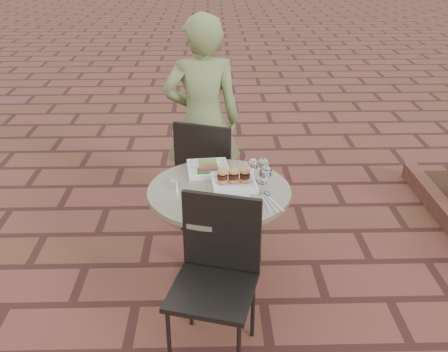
{
  "coord_description": "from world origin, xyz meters",
  "views": [
    {
      "loc": [
        -0.32,
        -2.55,
        2.2
      ],
      "look_at": [
        -0.25,
        0.21,
        0.82
      ],
      "focal_mm": 40.0,
      "sensor_mm": 36.0,
      "label": 1
    }
  ],
  "objects_px": {
    "cafe_table": "(219,222)",
    "plate_salmon": "(208,168)",
    "diner": "(203,122)",
    "chair_near": "(217,265)",
    "chair_far": "(208,167)",
    "plate_sliders": "(234,179)",
    "plate_tuna": "(230,207)"
  },
  "relations": [
    {
      "from": "chair_near",
      "to": "plate_sliders",
      "type": "xyz_separation_m",
      "value": [
        0.12,
        0.61,
        0.22
      ]
    },
    {
      "from": "plate_sliders",
      "to": "chair_far",
      "type": "bearing_deg",
      "value": 104.96
    },
    {
      "from": "plate_tuna",
      "to": "cafe_table",
      "type": "bearing_deg",
      "value": 103.04
    },
    {
      "from": "diner",
      "to": "plate_tuna",
      "type": "height_order",
      "value": "diner"
    },
    {
      "from": "cafe_table",
      "to": "plate_salmon",
      "type": "bearing_deg",
      "value": 105.23
    },
    {
      "from": "diner",
      "to": "plate_salmon",
      "type": "distance_m",
      "value": 0.68
    },
    {
      "from": "plate_sliders",
      "to": "diner",
      "type": "bearing_deg",
      "value": 103.29
    },
    {
      "from": "chair_near",
      "to": "plate_tuna",
      "type": "bearing_deg",
      "value": 90.26
    },
    {
      "from": "plate_salmon",
      "to": "plate_sliders",
      "type": "xyz_separation_m",
      "value": [
        0.16,
        -0.2,
        0.02
      ]
    },
    {
      "from": "cafe_table",
      "to": "diner",
      "type": "bearing_deg",
      "value": 96.96
    },
    {
      "from": "cafe_table",
      "to": "chair_near",
      "type": "height_order",
      "value": "chair_near"
    },
    {
      "from": "chair_far",
      "to": "chair_near",
      "type": "bearing_deg",
      "value": 112.67
    },
    {
      "from": "chair_far",
      "to": "plate_salmon",
      "type": "relative_size",
      "value": 3.13
    },
    {
      "from": "cafe_table",
      "to": "chair_near",
      "type": "distance_m",
      "value": 0.55
    },
    {
      "from": "chair_far",
      "to": "plate_tuna",
      "type": "bearing_deg",
      "value": 118.31
    },
    {
      "from": "diner",
      "to": "plate_tuna",
      "type": "xyz_separation_m",
      "value": [
        0.17,
        -1.18,
        -0.09
      ]
    },
    {
      "from": "plate_sliders",
      "to": "plate_tuna",
      "type": "relative_size",
      "value": 1.25
    },
    {
      "from": "cafe_table",
      "to": "plate_salmon",
      "type": "height_order",
      "value": "plate_salmon"
    },
    {
      "from": "chair_far",
      "to": "plate_salmon",
      "type": "height_order",
      "value": "chair_far"
    },
    {
      "from": "chair_near",
      "to": "diner",
      "type": "xyz_separation_m",
      "value": [
        -0.09,
        1.48,
        0.28
      ]
    },
    {
      "from": "chair_far",
      "to": "plate_tuna",
      "type": "distance_m",
      "value": 0.98
    },
    {
      "from": "chair_near",
      "to": "plate_salmon",
      "type": "bearing_deg",
      "value": 109.03
    },
    {
      "from": "plate_tuna",
      "to": "plate_salmon",
      "type": "bearing_deg",
      "value": 104.16
    },
    {
      "from": "plate_salmon",
      "to": "plate_tuna",
      "type": "distance_m",
      "value": 0.53
    },
    {
      "from": "chair_far",
      "to": "plate_salmon",
      "type": "distance_m",
      "value": 0.48
    },
    {
      "from": "chair_near",
      "to": "plate_tuna",
      "type": "distance_m",
      "value": 0.36
    },
    {
      "from": "chair_near",
      "to": "plate_sliders",
      "type": "relative_size",
      "value": 3.12
    },
    {
      "from": "cafe_table",
      "to": "diner",
      "type": "relative_size",
      "value": 0.54
    },
    {
      "from": "cafe_table",
      "to": "plate_salmon",
      "type": "distance_m",
      "value": 0.38
    },
    {
      "from": "diner",
      "to": "chair_near",
      "type": "bearing_deg",
      "value": 88.08
    },
    {
      "from": "plate_salmon",
      "to": "plate_sliders",
      "type": "distance_m",
      "value": 0.26
    },
    {
      "from": "plate_salmon",
      "to": "plate_tuna",
      "type": "bearing_deg",
      "value": -75.84
    }
  ]
}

